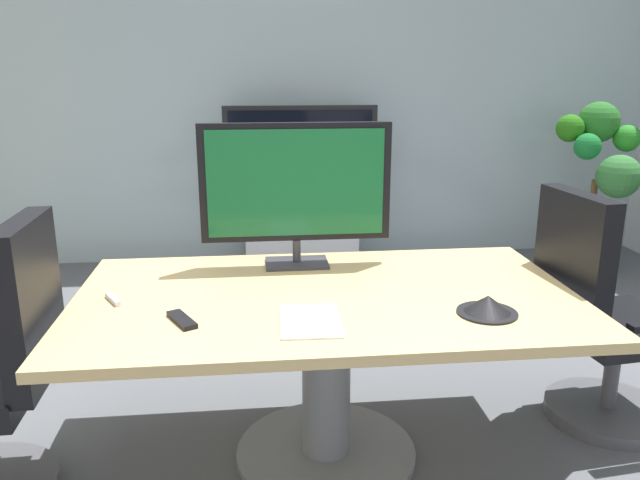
% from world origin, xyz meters
% --- Properties ---
extents(ground_plane, '(7.31, 7.31, 0.00)m').
position_xyz_m(ground_plane, '(0.00, 0.00, 0.00)').
color(ground_plane, '#515459').
extents(wall_back_glass_partition, '(6.31, 0.10, 2.79)m').
position_xyz_m(wall_back_glass_partition, '(0.00, 2.95, 1.39)').
color(wall_back_glass_partition, '#9EB2B7').
rests_on(wall_back_glass_partition, ground).
extents(conference_table, '(1.97, 1.12, 0.73)m').
position_xyz_m(conference_table, '(0.00, 0.00, 0.55)').
color(conference_table, tan).
rests_on(conference_table, ground).
extents(office_chair_right, '(0.62, 0.60, 1.09)m').
position_xyz_m(office_chair_right, '(1.25, 0.14, 0.46)').
color(office_chair_right, '#4C4C51').
rests_on(office_chair_right, ground).
extents(tv_monitor, '(0.84, 0.18, 0.64)m').
position_xyz_m(tv_monitor, '(-0.09, 0.39, 1.09)').
color(tv_monitor, '#333338').
rests_on(tv_monitor, conference_table).
extents(wall_display_unit, '(1.20, 0.36, 1.31)m').
position_xyz_m(wall_display_unit, '(0.10, 2.59, 0.44)').
color(wall_display_unit, '#B7BABC').
rests_on(wall_display_unit, ground).
extents(potted_plant, '(0.64, 0.65, 1.34)m').
position_xyz_m(potted_plant, '(2.42, 2.26, 0.78)').
color(potted_plant, brown).
rests_on(potted_plant, ground).
extents(conference_phone, '(0.22, 0.22, 0.07)m').
position_xyz_m(conference_phone, '(0.56, -0.27, 0.76)').
color(conference_phone, black).
rests_on(conference_phone, conference_table).
extents(remote_control, '(0.12, 0.17, 0.02)m').
position_xyz_m(remote_control, '(-0.54, -0.23, 0.74)').
color(remote_control, black).
rests_on(remote_control, conference_table).
extents(whiteboard_marker, '(0.08, 0.12, 0.02)m').
position_xyz_m(whiteboard_marker, '(-0.82, -0.00, 0.74)').
color(whiteboard_marker, silver).
rests_on(whiteboard_marker, conference_table).
extents(paper_notepad, '(0.22, 0.31, 0.01)m').
position_xyz_m(paper_notepad, '(-0.09, -0.28, 0.74)').
color(paper_notepad, white).
rests_on(paper_notepad, conference_table).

